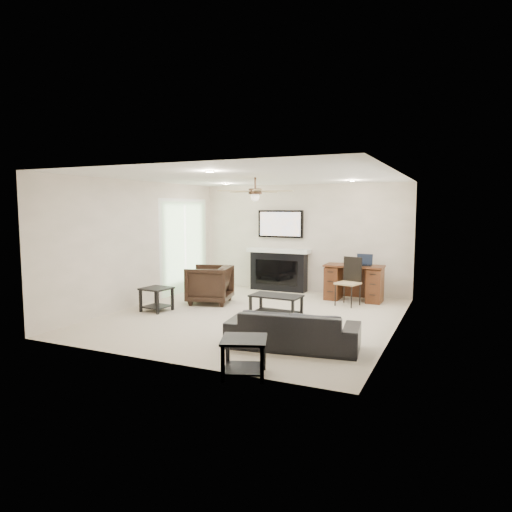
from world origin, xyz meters
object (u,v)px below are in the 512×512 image
(sofa, at_px, (293,329))
(armchair, at_px, (210,284))
(desk, at_px, (354,283))
(coffee_table, at_px, (276,306))
(fireplace_unit, at_px, (278,251))

(sofa, xyz_separation_m, armchair, (-2.60, 2.15, 0.12))
(armchair, bearing_deg, desk, 104.98)
(sofa, relative_size, armchair, 2.14)
(coffee_table, bearing_deg, sofa, -58.21)
(sofa, distance_m, armchair, 3.38)
(armchair, height_order, coffee_table, armchair)
(sofa, height_order, armchair, armchair)
(fireplace_unit, distance_m, desk, 2.03)
(desk, bearing_deg, coffee_table, -114.76)
(sofa, height_order, coffee_table, sofa)
(armchair, xyz_separation_m, desk, (2.65, 1.50, -0.01))
(sofa, distance_m, fireplace_unit, 4.54)
(fireplace_unit, bearing_deg, desk, -12.93)
(armchair, xyz_separation_m, fireplace_unit, (0.75, 1.94, 0.56))
(sofa, xyz_separation_m, fireplace_unit, (-1.85, 4.09, 0.69))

